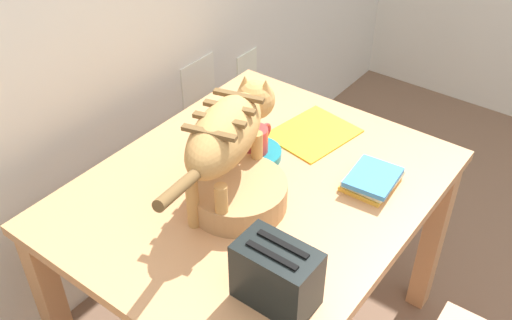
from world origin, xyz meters
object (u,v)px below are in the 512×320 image
toaster (277,275)px  cat (229,132)px  dining_table (256,208)px  saucer_bowl (255,154)px  book_stack (372,179)px  magazine (314,133)px  wicker_basket (238,194)px  coffee_mug (256,139)px

toaster → cat: bearing=54.1°
dining_table → toaster: (-0.32, -0.30, 0.18)m
dining_table → saucer_bowl: bearing=37.8°
book_stack → cat: bearing=132.1°
magazine → book_stack: book_stack is taller
cat → toaster: size_ratio=3.22×
cat → wicker_basket: cat is taller
dining_table → wicker_basket: 0.17m
wicker_basket → cat: bearing=60.5°
saucer_bowl → book_stack: bearing=-75.2°
dining_table → toaster: 0.47m
saucer_bowl → toaster: bearing=-138.1°
cat → coffee_mug: size_ratio=5.18×
coffee_mug → wicker_basket: (-0.22, -0.10, -0.03)m
cat → dining_table: bearing=48.0°
dining_table → saucer_bowl: size_ratio=6.75×
book_stack → wicker_basket: (-0.32, 0.27, 0.02)m
coffee_mug → magazine: (0.23, -0.08, -0.07)m
coffee_mug → dining_table: bearing=-143.1°
wicker_basket → toaster: size_ratio=1.45×
book_stack → wicker_basket: 0.42m
dining_table → cat: 0.33m
cat → saucer_bowl: cat is taller
dining_table → magazine: bearing=1.6°
book_stack → magazine: bearing=66.1°
wicker_basket → book_stack: bearing=-41.0°
magazine → wicker_basket: size_ratio=0.95×
cat → book_stack: bearing=26.6°
dining_table → coffee_mug: bearing=36.9°
cat → saucer_bowl: size_ratio=3.75×
saucer_bowl → magazine: 0.24m
dining_table → book_stack: (0.22, -0.28, 0.11)m
saucer_bowl → toaster: size_ratio=0.86×
cat → toaster: bearing=-51.4°
cat → toaster: cat is taller
saucer_bowl → wicker_basket: (-0.22, -0.10, 0.03)m
coffee_mug → book_stack: bearing=-75.8°
wicker_basket → magazine: bearing=2.4°
saucer_bowl → wicker_basket: 0.24m
book_stack → wicker_basket: bearing=139.0°
book_stack → saucer_bowl: bearing=104.8°
dining_table → wicker_basket: (-0.10, -0.01, 0.13)m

